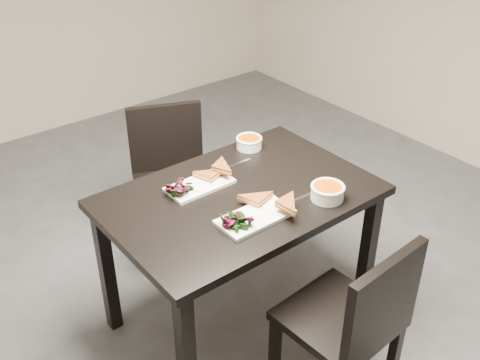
# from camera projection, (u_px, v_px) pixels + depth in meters

# --- Properties ---
(ground) EXTENTS (5.00, 5.00, 0.00)m
(ground) POSITION_uv_depth(u_px,v_px,m) (194.00, 308.00, 2.98)
(ground) COLOR #47474C
(ground) RESTS_ON ground
(table) EXTENTS (1.20, 0.80, 0.75)m
(table) POSITION_uv_depth(u_px,v_px,m) (240.00, 211.00, 2.60)
(table) COLOR black
(table) RESTS_ON ground
(chair_near) EXTENTS (0.44, 0.44, 0.85)m
(chair_near) POSITION_uv_depth(u_px,v_px,m) (355.00, 319.00, 2.26)
(chair_near) COLOR black
(chair_near) RESTS_ON ground
(chair_far) EXTENTS (0.55, 0.55, 0.85)m
(chair_far) POSITION_uv_depth(u_px,v_px,m) (170.00, 172.00, 3.24)
(chair_far) COLOR black
(chair_far) RESTS_ON ground
(plate_near) EXTENTS (0.33, 0.16, 0.02)m
(plate_near) POSITION_uv_depth(u_px,v_px,m) (255.00, 217.00, 2.38)
(plate_near) COLOR white
(plate_near) RESTS_ON table
(sandwich_near) EXTENTS (0.19, 0.17, 0.05)m
(sandwich_near) POSITION_uv_depth(u_px,v_px,m) (265.00, 203.00, 2.41)
(sandwich_near) COLOR #AE5424
(sandwich_near) RESTS_ON plate_near
(salad_near) EXTENTS (0.10, 0.09, 0.05)m
(salad_near) POSITION_uv_depth(u_px,v_px,m) (237.00, 220.00, 2.31)
(salad_near) COLOR black
(salad_near) RESTS_ON plate_near
(soup_bowl_near) EXTENTS (0.15, 0.15, 0.07)m
(soup_bowl_near) POSITION_uv_depth(u_px,v_px,m) (328.00, 191.00, 2.50)
(soup_bowl_near) COLOR white
(soup_bowl_near) RESTS_ON table
(cutlery_near) EXTENTS (0.18, 0.03, 0.00)m
(cutlery_near) POSITION_uv_depth(u_px,v_px,m) (296.00, 200.00, 2.50)
(cutlery_near) COLOR silver
(cutlery_near) RESTS_ON table
(plate_far) EXTENTS (0.31, 0.15, 0.02)m
(plate_far) POSITION_uv_depth(u_px,v_px,m) (200.00, 185.00, 2.60)
(plate_far) COLOR white
(plate_far) RESTS_ON table
(sandwich_far) EXTENTS (0.18, 0.16, 0.05)m
(sandwich_far) POSITION_uv_depth(u_px,v_px,m) (213.00, 176.00, 2.60)
(sandwich_far) COLOR #AE5424
(sandwich_far) RESTS_ON plate_far
(salad_far) EXTENTS (0.10, 0.09, 0.04)m
(salad_far) POSITION_uv_depth(u_px,v_px,m) (181.00, 187.00, 2.53)
(salad_far) COLOR black
(salad_far) RESTS_ON plate_far
(soup_bowl_far) EXTENTS (0.14, 0.14, 0.06)m
(soup_bowl_far) POSITION_uv_depth(u_px,v_px,m) (249.00, 142.00, 2.90)
(soup_bowl_far) COLOR white
(soup_bowl_far) RESTS_ON table
(cutlery_far) EXTENTS (0.18, 0.02, 0.00)m
(cutlery_far) POSITION_uv_depth(u_px,v_px,m) (236.00, 164.00, 2.77)
(cutlery_far) COLOR silver
(cutlery_far) RESTS_ON table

